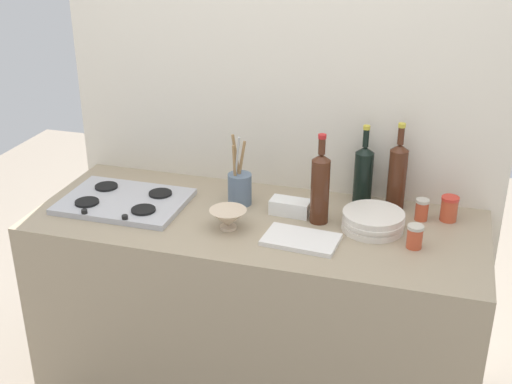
{
  "coord_description": "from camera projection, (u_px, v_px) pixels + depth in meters",
  "views": [
    {
      "loc": [
        0.67,
        -2.26,
        2.09
      ],
      "look_at": [
        0.0,
        0.0,
        1.02
      ],
      "focal_mm": 46.48,
      "sensor_mm": 36.0,
      "label": 1
    }
  ],
  "objects": [
    {
      "name": "counter_block",
      "position": [
        256.0,
        314.0,
        2.82
      ],
      "size": [
        1.8,
        0.7,
        0.9
      ],
      "primitive_type": "cube",
      "color": "tan",
      "rests_on": "ground"
    },
    {
      "name": "backsplash_panel",
      "position": [
        281.0,
        142.0,
        2.89
      ],
      "size": [
        1.9,
        0.06,
        2.19
      ],
      "primitive_type": "cube",
      "color": "beige",
      "rests_on": "ground"
    },
    {
      "name": "stovetop_hob",
      "position": [
        124.0,
        201.0,
        2.76
      ],
      "size": [
        0.51,
        0.37,
        0.04
      ],
      "color": "#B2B2B7",
      "rests_on": "counter_block"
    },
    {
      "name": "plate_stack",
      "position": [
        373.0,
        221.0,
        2.54
      ],
      "size": [
        0.24,
        0.25,
        0.07
      ],
      "color": "silver",
      "rests_on": "counter_block"
    },
    {
      "name": "wine_bottle_leftmost",
      "position": [
        320.0,
        187.0,
        2.56
      ],
      "size": [
        0.07,
        0.07,
        0.36
      ],
      "color": "#472314",
      "rests_on": "counter_block"
    },
    {
      "name": "wine_bottle_mid_left",
      "position": [
        363.0,
        174.0,
        2.73
      ],
      "size": [
        0.08,
        0.08,
        0.34
      ],
      "color": "black",
      "rests_on": "counter_block"
    },
    {
      "name": "wine_bottle_mid_right",
      "position": [
        397.0,
        175.0,
        2.68
      ],
      "size": [
        0.07,
        0.07,
        0.36
      ],
      "color": "#472314",
      "rests_on": "counter_block"
    },
    {
      "name": "mixing_bowl",
      "position": [
        228.0,
        218.0,
        2.55
      ],
      "size": [
        0.15,
        0.15,
        0.08
      ],
      "color": "beige",
      "rests_on": "counter_block"
    },
    {
      "name": "butter_dish",
      "position": [
        290.0,
        207.0,
        2.67
      ],
      "size": [
        0.16,
        0.09,
        0.06
      ],
      "primitive_type": "cube",
      "rotation": [
        0.0,
        0.0,
        -0.05
      ],
      "color": "white",
      "rests_on": "counter_block"
    },
    {
      "name": "utensil_crock",
      "position": [
        240.0,
        187.0,
        2.74
      ],
      "size": [
        0.1,
        0.1,
        0.31
      ],
      "color": "slate",
      "rests_on": "counter_block"
    },
    {
      "name": "condiment_jar_front",
      "position": [
        422.0,
        210.0,
        2.62
      ],
      "size": [
        0.05,
        0.05,
        0.09
      ],
      "color": "#C64C2D",
      "rests_on": "counter_block"
    },
    {
      "name": "condiment_jar_rear",
      "position": [
        415.0,
        236.0,
        2.41
      ],
      "size": [
        0.06,
        0.06,
        0.09
      ],
      "color": "#C64C2D",
      "rests_on": "counter_block"
    },
    {
      "name": "condiment_jar_spare",
      "position": [
        449.0,
        209.0,
        2.61
      ],
      "size": [
        0.07,
        0.07,
        0.1
      ],
      "color": "#C64C2D",
      "rests_on": "counter_block"
    },
    {
      "name": "cutting_board",
      "position": [
        301.0,
        240.0,
        2.46
      ],
      "size": [
        0.29,
        0.19,
        0.02
      ],
      "primitive_type": "cube",
      "rotation": [
        0.0,
        0.0,
        -0.08
      ],
      "color": "silver",
      "rests_on": "counter_block"
    }
  ]
}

